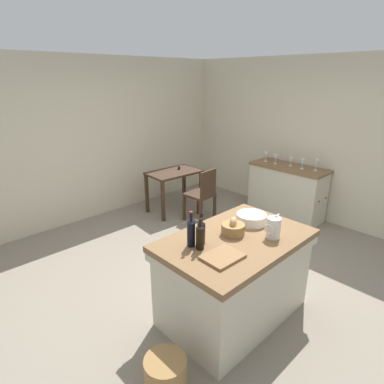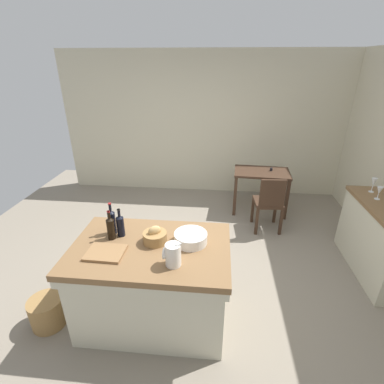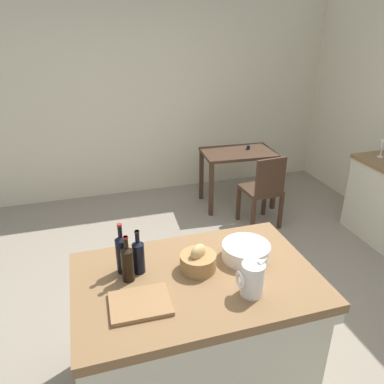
{
  "view_description": "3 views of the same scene",
  "coord_description": "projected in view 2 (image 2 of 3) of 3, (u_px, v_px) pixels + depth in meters",
  "views": [
    {
      "loc": [
        -2.43,
        -2.29,
        2.28
      ],
      "look_at": [
        0.03,
        0.28,
        0.99
      ],
      "focal_mm": 29.92,
      "sensor_mm": 36.0,
      "label": 1
    },
    {
      "loc": [
        0.28,
        -2.75,
        2.4
      ],
      "look_at": [
        -0.02,
        0.33,
        0.97
      ],
      "focal_mm": 26.56,
      "sensor_mm": 36.0,
      "label": 2
    },
    {
      "loc": [
        -0.85,
        -2.4,
        2.27
      ],
      "look_at": [
        -0.0,
        0.42,
        0.9
      ],
      "focal_mm": 35.36,
      "sensor_mm": 36.0,
      "label": 3
    }
  ],
  "objects": [
    {
      "name": "wall_back",
      "position": [
        205.0,
        125.0,
        5.32
      ],
      "size": [
        5.32,
        0.12,
        2.6
      ],
      "primitive_type": "cube",
      "color": "beige",
      "rests_on": "ground"
    },
    {
      "name": "ground_plane",
      "position": [
        191.0,
        274.0,
        3.51
      ],
      "size": [
        6.76,
        6.76,
        0.0
      ],
      "primitive_type": "plane",
      "color": "gray"
    },
    {
      "name": "wine_bottle_dark",
      "position": [
        120.0,
        225.0,
        2.69
      ],
      "size": [
        0.07,
        0.07,
        0.29
      ],
      "color": "black",
      "rests_on": "island_table"
    },
    {
      "name": "wine_bottle_amber",
      "position": [
        112.0,
        221.0,
        2.72
      ],
      "size": [
        0.07,
        0.07,
        0.33
      ],
      "color": "black",
      "rests_on": "island_table"
    },
    {
      "name": "bread_basket",
      "position": [
        155.0,
        237.0,
        2.61
      ],
      "size": [
        0.22,
        0.22,
        0.17
      ],
      "color": "olive",
      "rests_on": "island_table"
    },
    {
      "name": "cutting_board",
      "position": [
        106.0,
        253.0,
        2.47
      ],
      "size": [
        0.33,
        0.26,
        0.02
      ],
      "primitive_type": "cube",
      "rotation": [
        0.0,
        0.0,
        -0.03
      ],
      "color": "olive",
      "rests_on": "island_table"
    },
    {
      "name": "island_table",
      "position": [
        153.0,
        280.0,
        2.75
      ],
      "size": [
        1.45,
        0.94,
        0.87
      ],
      "color": "brown",
      "rests_on": "ground"
    },
    {
      "name": "wicker_hamper",
      "position": [
        47.0,
        312.0,
        2.79
      ],
      "size": [
        0.32,
        0.32,
        0.31
      ],
      "primitive_type": "cylinder",
      "color": "olive",
      "rests_on": "ground"
    },
    {
      "name": "wash_bowl",
      "position": [
        191.0,
        238.0,
        2.61
      ],
      "size": [
        0.31,
        0.31,
        0.1
      ],
      "primitive_type": "cylinder",
      "color": "silver",
      "rests_on": "island_table"
    },
    {
      "name": "wine_bottle_green",
      "position": [
        111.0,
        228.0,
        2.64
      ],
      "size": [
        0.07,
        0.07,
        0.3
      ],
      "color": "black",
      "rests_on": "island_table"
    },
    {
      "name": "pitcher",
      "position": [
        173.0,
        254.0,
        2.31
      ],
      "size": [
        0.17,
        0.13,
        0.24
      ],
      "color": "silver",
      "rests_on": "island_table"
    },
    {
      "name": "wine_glass_right",
      "position": [
        379.0,
        191.0,
        3.37
      ],
      "size": [
        0.07,
        0.07,
        0.16
      ],
      "color": "white",
      "rests_on": "side_cabinet"
    },
    {
      "name": "writing_desk",
      "position": [
        261.0,
        178.0,
        4.76
      ],
      "size": [
        0.94,
        0.62,
        0.78
      ],
      "color": "#3D281C",
      "rests_on": "ground"
    },
    {
      "name": "wine_glass_far_right",
      "position": [
        374.0,
        183.0,
        3.56
      ],
      "size": [
        0.07,
        0.07,
        0.18
      ],
      "color": "white",
      "rests_on": "side_cabinet"
    },
    {
      "name": "side_cabinet",
      "position": [
        381.0,
        241.0,
        3.39
      ],
      "size": [
        0.52,
        1.27,
        0.88
      ],
      "color": "brown",
      "rests_on": "ground"
    },
    {
      "name": "wooden_chair",
      "position": [
        269.0,
        202.0,
        4.23
      ],
      "size": [
        0.43,
        0.43,
        0.89
      ],
      "color": "#3D281C",
      "rests_on": "ground"
    }
  ]
}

